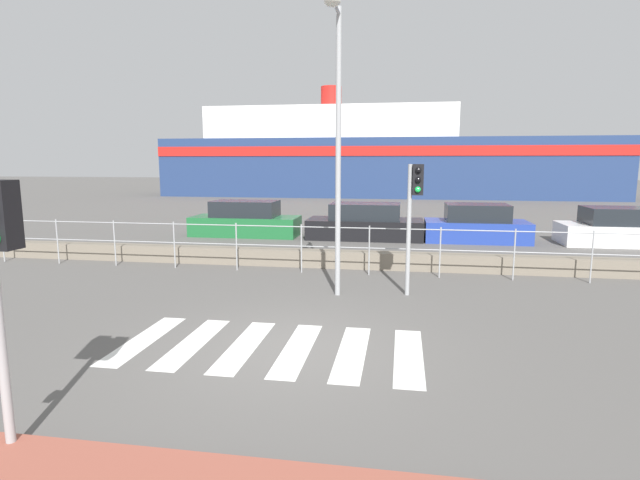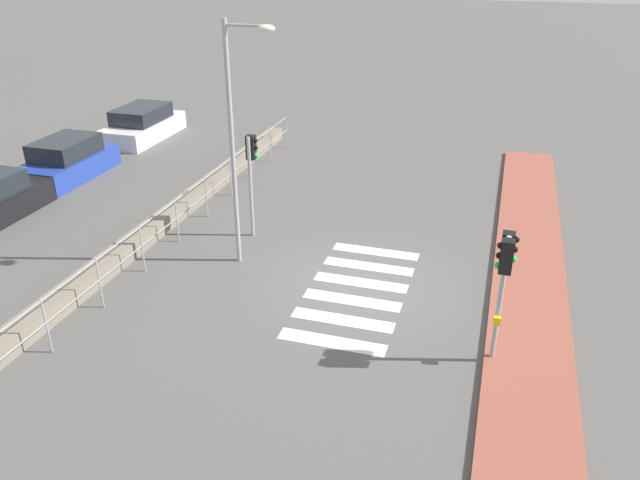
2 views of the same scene
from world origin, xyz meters
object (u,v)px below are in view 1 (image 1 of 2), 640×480
(streetlamp, at_px, (337,121))
(parked_car_green, at_px, (245,221))
(traffic_light_far, at_px, (414,200))
(parked_car_black, at_px, (365,224))
(parked_car_white, at_px, (621,229))
(ferry_boat, at_px, (372,159))
(parked_car_blue, at_px, (476,225))

(streetlamp, height_order, parked_car_green, streetlamp)
(traffic_light_far, relative_size, parked_car_green, 0.68)
(parked_car_black, relative_size, parked_car_white, 1.08)
(streetlamp, distance_m, parked_car_black, 9.38)
(ferry_boat, bearing_deg, streetlamp, -87.84)
(parked_car_green, distance_m, parked_car_blue, 9.17)
(parked_car_blue, bearing_deg, streetlamp, -115.76)
(parked_car_black, bearing_deg, streetlamp, -89.95)
(ferry_boat, relative_size, parked_car_black, 8.39)
(traffic_light_far, height_order, parked_car_blue, traffic_light_far)
(parked_car_white, bearing_deg, streetlamp, -136.74)
(traffic_light_far, distance_m, parked_car_black, 8.63)
(streetlamp, xyz_separation_m, parked_car_white, (9.33, 8.78, -3.30))
(parked_car_green, distance_m, parked_car_white, 14.26)
(streetlamp, distance_m, parked_car_blue, 10.29)
(streetlamp, bearing_deg, parked_car_white, 43.26)
(parked_car_black, bearing_deg, parked_car_green, 180.00)
(parked_car_white, bearing_deg, parked_car_black, -180.00)
(parked_car_blue, bearing_deg, parked_car_black, -180.00)
(parked_car_green, height_order, parked_car_black, parked_car_green)
(ferry_boat, height_order, parked_car_blue, ferry_boat)
(parked_car_green, bearing_deg, parked_car_white, -0.00)
(streetlamp, height_order, parked_car_blue, streetlamp)
(traffic_light_far, bearing_deg, parked_car_green, 128.52)
(ferry_boat, bearing_deg, parked_car_black, -87.10)
(parked_car_green, distance_m, parked_car_black, 4.92)
(parked_car_green, bearing_deg, traffic_light_far, -51.48)
(ferry_boat, xyz_separation_m, parked_car_black, (1.25, -24.69, -2.63))
(traffic_light_far, xyz_separation_m, streetlamp, (-1.68, -0.47, 1.70))
(traffic_light_far, height_order, parked_car_green, traffic_light_far)
(ferry_boat, xyz_separation_m, parked_car_blue, (5.50, -24.69, -2.62))
(parked_car_green, relative_size, parked_car_black, 0.97)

